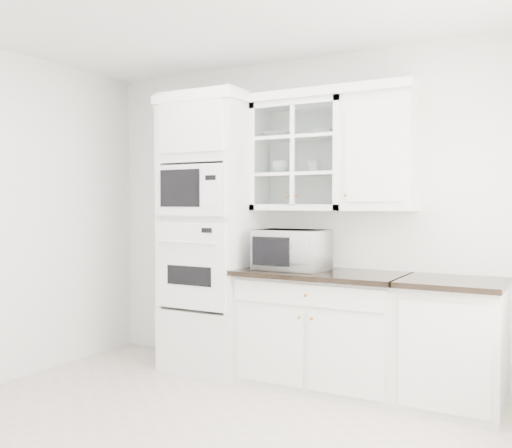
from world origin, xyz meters
The scene contains 13 objects.
ground centered at (0.00, 0.00, 0.01)m, with size 4.00×3.50×0.01m, color #C1B1A4.
room_shell centered at (0.00, 0.43, 1.78)m, with size 4.00×3.50×2.70m.
oven_column centered at (-0.75, 1.42, 1.20)m, with size 0.76×0.68×2.40m.
base_cabinet_run centered at (0.28, 1.45, 0.46)m, with size 1.32×0.67×0.92m.
extra_base_cabinet centered at (1.28, 1.45, 0.46)m, with size 0.72×0.67×0.92m.
upper_cabinet_glass centered at (0.03, 1.58, 1.85)m, with size 0.80×0.33×0.90m.
upper_cabinet_solid centered at (0.71, 1.58, 1.85)m, with size 0.55×0.33×0.90m, color white.
crown_molding centered at (-0.07, 1.56, 2.33)m, with size 2.14×0.38×0.07m, color white.
countertop_microwave centered at (0.03, 1.43, 1.08)m, with size 0.56×0.47×0.32m, color white.
bowl_a centered at (-0.20, 1.59, 2.04)m, with size 0.23×0.23×0.06m, color white.
bowl_b centered at (0.22, 1.59, 2.04)m, with size 0.17×0.17×0.05m, color white.
cup_a centered at (-0.16, 1.57, 1.76)m, with size 0.13×0.13×0.11m, color white.
cup_b centered at (0.14, 1.58, 1.76)m, with size 0.11×0.11×0.10m, color white.
Camera 1 is at (2.03, -2.74, 1.45)m, focal length 40.00 mm.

